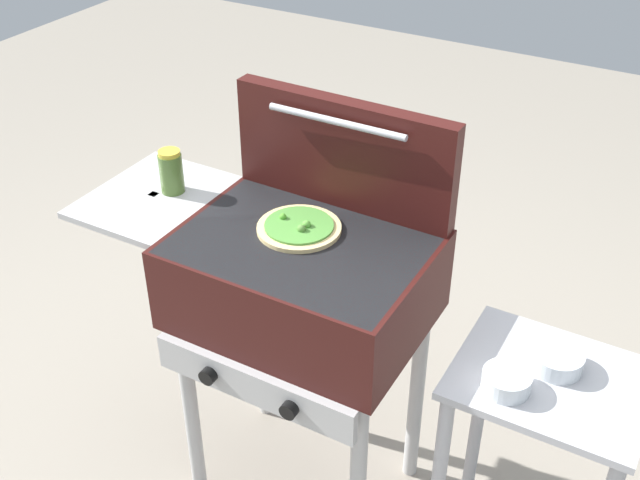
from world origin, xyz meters
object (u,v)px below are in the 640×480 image
object	(u,v)px
grill	(298,286)
pizza_veggie	(299,227)
topping_bowl_near	(557,361)
sauce_jar	(171,172)
topping_bowl_far	(506,382)
prep_table	(538,441)

from	to	relation	value
grill	pizza_veggie	size ratio (longest dim) A/B	4.39
grill	topping_bowl_near	xyz separation A→B (m)	(0.67, 0.04, 0.01)
topping_bowl_near	grill	bearing A→B (deg)	-176.53
sauce_jar	topping_bowl_near	bearing A→B (deg)	-0.22
grill	topping_bowl_far	world-z (taller)	grill
topping_bowl_far	grill	bearing A→B (deg)	172.07
pizza_veggie	topping_bowl_far	size ratio (longest dim) A/B	1.97
pizza_veggie	sauce_jar	size ratio (longest dim) A/B	1.75
topping_bowl_near	sauce_jar	bearing A→B (deg)	179.78
grill	topping_bowl_near	size ratio (longest dim) A/B	8.08
topping_bowl_far	pizza_veggie	bearing A→B (deg)	168.33
prep_table	sauce_jar	bearing A→B (deg)	177.89
pizza_veggie	grill	bearing A→B (deg)	-65.56
grill	topping_bowl_far	xyz separation A→B (m)	(0.59, -0.08, 0.01)
pizza_veggie	topping_bowl_far	bearing A→B (deg)	-11.67
pizza_veggie	sauce_jar	world-z (taller)	sauce_jar
pizza_veggie	sauce_jar	bearing A→B (deg)	179.85
grill	sauce_jar	world-z (taller)	sauce_jar
prep_table	topping_bowl_far	bearing A→B (deg)	-133.52
prep_table	topping_bowl_near	world-z (taller)	topping_bowl_near
pizza_veggie	topping_bowl_near	bearing A→B (deg)	-0.26
topping_bowl_near	topping_bowl_far	size ratio (longest dim) A/B	1.07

